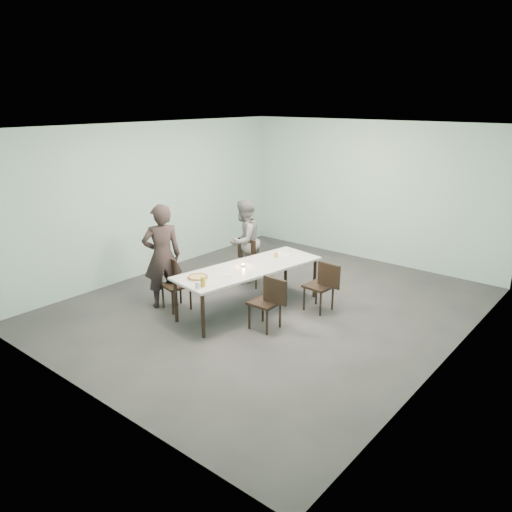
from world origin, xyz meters
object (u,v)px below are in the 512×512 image
Objects in this scene: table at (249,270)px; amber_tumbler at (276,255)px; chair_far_left at (251,259)px; pizza at (198,277)px; beer_glass at (203,282)px; chair_near_right at (269,299)px; tealight at (243,265)px; side_plate at (228,274)px; water_tumbler at (198,285)px; diner_far at (244,241)px; chair_near_left at (174,280)px; chair_far_right at (323,283)px; diner_near at (162,256)px.

amber_tumbler is (0.02, 0.70, 0.10)m from table.
pizza is (0.49, -1.87, 0.27)m from chair_far_left.
table is at bearing 92.63° from beer_glass.
chair_near_right is at bearing -29.55° from table.
pizza is at bearing -101.50° from tealight.
table is at bearing -91.66° from amber_tumbler.
tealight reaches higher than side_plate.
tealight is at bearing 95.74° from water_tumbler.
side_plate reaches higher than table.
chair_far_left is 1.65m from side_plate.
beer_glass is at bearing -83.52° from side_plate.
diner_far is (-1.72, 1.42, 0.31)m from chair_near_right.
beer_glass is at bearing -31.37° from pizza.
chair_near_right is 4.83× the size of side_plate.
diner_far is 1.78m from side_plate.
diner_far is at bearing 122.25° from side_plate.
beer_glass is (1.07, -0.35, 0.32)m from chair_near_left.
water_tumbler is at bearing 66.73° from chair_far_right.
side_plate is (0.95, -1.51, -0.05)m from diner_far.
diner_near is 9.94× the size of side_plate.
beer_glass is (1.26, -0.29, -0.07)m from diner_near.
diner_near is at bearing 162.90° from water_tumbler.
beer_glass reaches higher than chair_far_left.
diner_near is at bearing 38.42° from chair_far_right.
chair_far_right is 1.61m from side_plate.
beer_glass is at bearing 105.92° from diner_near.
pizza reaches higher than side_plate.
chair_far_right is (0.26, 1.12, 0.00)m from chair_near_right.
chair_near_right is at bearing 26.52° from pizza.
diner_near is at bearing -128.54° from amber_tumbler.
diner_near is 1.85m from diner_far.
diner_far reaches higher than amber_tumbler.
pizza is 0.37m from beer_glass.
chair_far_left is 0.49× the size of diner_near.
chair_near_left is at bearing 39.61° from chair_far_right.
chair_far_right is (1.76, -0.25, 0.00)m from chair_far_left.
diner_far is 1.37m from tealight.
chair_far_right is 15.54× the size of tealight.
chair_far_right is at bearing 51.77° from pizza.
beer_glass is at bearing 43.85° from chair_near_right.
water_tumbler reaches higher than side_plate.
chair_near_left is at bearing 137.89° from diner_near.
side_plate is 2.00× the size of water_tumbler.
chair_far_left is at bearing -4.16° from chair_far_right.
chair_far_left is 0.54× the size of diner_far.
chair_near_left reaches higher than amber_tumbler.
chair_far_left is 2.24m from beer_glass.
table is 1.39m from diner_far.
pizza is at bearing -105.74° from table.
chair_far_right reaches higher than water_tumbler.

